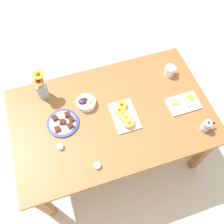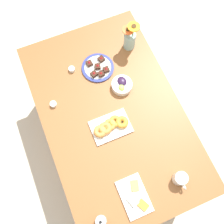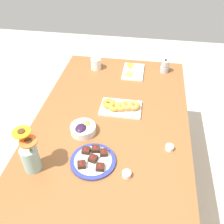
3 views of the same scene
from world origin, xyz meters
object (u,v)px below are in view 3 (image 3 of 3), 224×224
Objects in this scene: coffee_mug at (96,64)px; cheese_platter at (133,71)px; grape_bowl at (83,129)px; dessert_plate at (93,160)px; dining_table at (112,126)px; croissant_platter at (121,106)px; moka_pot at (165,67)px; jam_cup_honey at (170,147)px; jam_cup_berry at (127,174)px; flower_vase at (30,157)px.

cheese_platter is (-0.01, -0.32, -0.04)m from coffee_mug.
dessert_plate is (-0.21, -0.11, -0.02)m from grape_bowl.
croissant_platter is (0.09, -0.05, 0.11)m from dining_table.
grape_bowl is at bearing 162.72° from cheese_platter.
moka_pot is at bearing -27.96° from croissant_platter.
moka_pot reaches higher than croissant_platter.
jam_cup_honey is (-0.23, -0.37, 0.10)m from dining_table.
dining_table is 0.49m from jam_cup_berry.
dessert_plate is (0.06, 0.19, -0.00)m from jam_cup_berry.
coffee_mug is 1.03m from jam_cup_honey.
moka_pot is at bearing -28.10° from dining_table.
cheese_platter is at bearing 19.33° from jam_cup_honey.
dining_table is at bearing 151.02° from croissant_platter.
moka_pot is (0.64, -0.34, 0.13)m from dining_table.
croissant_platter is at bearing 45.32° from jam_cup_honey.
jam_cup_honey is 0.18× the size of flower_vase.
jam_cup_berry is 0.19× the size of dessert_plate.
dining_table is 0.66m from coffee_mug.
coffee_mug is 0.78m from grape_bowl.
moka_pot is at bearing -20.48° from dessert_plate.
jam_cup_honey is at bearing -70.92° from flower_vase.
flower_vase is at bearing 144.01° from dining_table.
flower_vase is at bearing 173.93° from coffee_mug.
jam_cup_berry is 0.18× the size of flower_vase.
dessert_plate is at bearing 173.76° from dining_table.
dining_table is 0.60m from cheese_platter.
croissant_platter reaches higher than dining_table.
grape_bowl is at bearing 148.72° from moka_pot.
moka_pot reaches higher than jam_cup_berry.
grape_bowl reaches higher than jam_cup_honey.
jam_cup_berry is (-0.28, -0.30, -0.01)m from grape_bowl.
jam_cup_berry reaches higher than dining_table.
coffee_mug is 1.02× the size of moka_pot.
flower_vase reaches higher than coffee_mug.
jam_cup_berry is at bearing -132.71° from grape_bowl.
jam_cup_berry is 0.20m from dessert_plate.
dining_table is at bearing -158.74° from coffee_mug.
dining_table is 0.40m from dessert_plate.
croissant_platter is at bearing -151.11° from coffee_mug.
cheese_platter is 1.04× the size of dessert_plate.
coffee_mug is 1.01m from dessert_plate.
jam_cup_honey and jam_cup_berry have the same top height.
jam_cup_honey is 0.40× the size of moka_pot.
grape_bowl is 0.60× the size of cheese_platter.
jam_cup_honey is 0.19× the size of dessert_plate.
cheese_platter is 0.50m from croissant_platter.
dining_table is 33.33× the size of jam_cup_honey.
grape_bowl is 0.53m from jam_cup_honey.
dessert_plate is (-0.99, -0.19, -0.04)m from coffee_mug.
cheese_platter is (0.59, -0.08, 0.10)m from dining_table.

